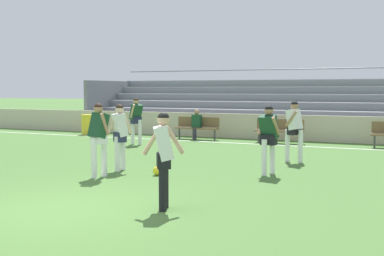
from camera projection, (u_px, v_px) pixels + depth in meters
name	position (u px, v px, depth m)	size (l,w,h in m)	color
ground_plane	(61.00, 210.00, 8.23)	(160.00, 160.00, 0.00)	#477033
field_line_sideline	(255.00, 144.00, 18.13)	(44.00, 0.12, 0.01)	white
sideline_wall	(269.00, 127.00, 19.77)	(48.00, 0.16, 1.01)	beige
bleacher_stand	(291.00, 105.00, 22.24)	(19.63, 4.49, 3.04)	#B2B2B7
bench_far_left	(279.00, 128.00, 18.49)	(1.80, 0.40, 0.90)	brown
bench_near_wall_gap	(198.00, 126.00, 19.88)	(1.80, 0.40, 0.90)	brown
trash_bin	(88.00, 124.00, 22.04)	(0.54, 0.54, 0.88)	yellow
spectator_seated	(196.00, 122.00, 19.76)	(0.36, 0.42, 1.21)	#2D2D38
player_white_wide_right	(120.00, 131.00, 12.13)	(0.60, 0.48, 1.65)	white
player_dark_on_ball	(99.00, 133.00, 11.22)	(0.53, 0.45, 1.70)	white
player_dark_wide_left	(136.00, 117.00, 17.88)	(0.48, 0.58, 1.70)	white
player_white_dropping_back	(164.00, 152.00, 8.19)	(0.63, 0.50, 1.63)	black
player_dark_trailing_run	(269.00, 134.00, 11.57)	(0.52, 0.56, 1.64)	white
player_white_overlapping	(294.00, 126.00, 13.56)	(0.49, 0.65, 1.69)	white
soccer_ball	(157.00, 171.00, 11.52)	(0.22, 0.22, 0.22)	yellow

